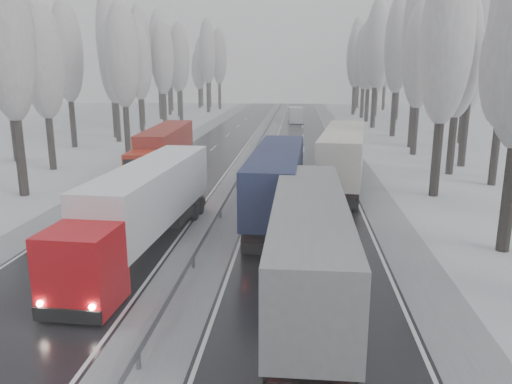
# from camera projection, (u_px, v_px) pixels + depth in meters

# --- Properties ---
(carriageway_right) EXTENTS (7.50, 200.00, 0.03)m
(carriageway_right) POSITION_uv_depth(u_px,v_px,m) (305.00, 184.00, 39.85)
(carriageway_right) COLOR black
(carriageway_right) RESTS_ON ground
(carriageway_left) EXTENTS (7.50, 200.00, 0.03)m
(carriageway_left) POSITION_uv_depth(u_px,v_px,m) (176.00, 181.00, 40.72)
(carriageway_left) COLOR black
(carriageway_left) RESTS_ON ground
(median_slush) EXTENTS (3.00, 200.00, 0.04)m
(median_slush) POSITION_uv_depth(u_px,v_px,m) (240.00, 183.00, 40.28)
(median_slush) COLOR #9C9FA3
(median_slush) RESTS_ON ground
(shoulder_right) EXTENTS (2.40, 200.00, 0.04)m
(shoulder_right) POSITION_uv_depth(u_px,v_px,m) (368.00, 185.00, 39.43)
(shoulder_right) COLOR #9C9FA3
(shoulder_right) RESTS_ON ground
(shoulder_left) EXTENTS (2.40, 200.00, 0.04)m
(shoulder_left) POSITION_uv_depth(u_px,v_px,m) (117.00, 180.00, 41.14)
(shoulder_left) COLOR #9C9FA3
(shoulder_left) RESTS_ON ground
(median_guardrail) EXTENTS (0.12, 200.00, 0.76)m
(median_guardrail) POSITION_uv_depth(u_px,v_px,m) (240.00, 176.00, 40.13)
(median_guardrail) COLOR slate
(median_guardrail) RESTS_ON ground
(tree_18) EXTENTS (3.60, 3.60, 16.58)m
(tree_18) POSITION_uv_depth(u_px,v_px,m) (446.00, 42.00, 33.67)
(tree_18) COLOR black
(tree_18) RESTS_ON ground
(tree_19) EXTENTS (3.60, 3.60, 14.57)m
(tree_19) POSITION_uv_depth(u_px,v_px,m) (505.00, 63.00, 37.39)
(tree_19) COLOR black
(tree_19) RESTS_ON ground
(tree_20) EXTENTS (3.60, 3.60, 15.71)m
(tree_20) POSITION_uv_depth(u_px,v_px,m) (460.00, 54.00, 41.39)
(tree_20) COLOR black
(tree_20) RESTS_ON ground
(tree_21) EXTENTS (3.60, 3.60, 18.62)m
(tree_21) POSITION_uv_depth(u_px,v_px,m) (474.00, 34.00, 44.64)
(tree_21) COLOR black
(tree_21) RESTS_ON ground
(tree_22) EXTENTS (3.60, 3.60, 15.86)m
(tree_22) POSITION_uv_depth(u_px,v_px,m) (420.00, 57.00, 51.54)
(tree_22) COLOR black
(tree_22) RESTS_ON ground
(tree_23) EXTENTS (3.60, 3.60, 13.55)m
(tree_23) POSITION_uv_depth(u_px,v_px,m) (469.00, 71.00, 55.24)
(tree_23) COLOR black
(tree_23) RESTS_ON ground
(tree_24) EXTENTS (3.60, 3.60, 20.49)m
(tree_24) POSITION_uv_depth(u_px,v_px,m) (419.00, 31.00, 56.02)
(tree_24) COLOR black
(tree_24) RESTS_ON ground
(tree_25) EXTENTS (3.60, 3.60, 19.44)m
(tree_25) POSITION_uv_depth(u_px,v_px,m) (470.00, 39.00, 59.47)
(tree_25) COLOR black
(tree_25) RESTS_ON ground
(tree_26) EXTENTS (3.60, 3.60, 18.78)m
(tree_26) POSITION_uv_depth(u_px,v_px,m) (398.00, 45.00, 66.22)
(tree_26) COLOR black
(tree_26) RESTS_ON ground
(tree_27) EXTENTS (3.60, 3.60, 17.62)m
(tree_27) POSITION_uv_depth(u_px,v_px,m) (444.00, 52.00, 69.67)
(tree_27) COLOR black
(tree_27) RESTS_ON ground
(tree_28) EXTENTS (3.60, 3.60, 19.62)m
(tree_28) POSITION_uv_depth(u_px,v_px,m) (377.00, 45.00, 76.54)
(tree_28) COLOR black
(tree_28) RESTS_ON ground
(tree_29) EXTENTS (3.60, 3.60, 18.11)m
(tree_29) POSITION_uv_depth(u_px,v_px,m) (419.00, 52.00, 80.02)
(tree_29) COLOR black
(tree_29) RESTS_ON ground
(tree_30) EXTENTS (3.60, 3.60, 17.86)m
(tree_30) POSITION_uv_depth(u_px,v_px,m) (369.00, 55.00, 86.22)
(tree_30) COLOR black
(tree_30) RESTS_ON ground
(tree_31) EXTENTS (3.60, 3.60, 18.58)m
(tree_31) POSITION_uv_depth(u_px,v_px,m) (400.00, 53.00, 89.49)
(tree_31) COLOR black
(tree_31) RESTS_ON ground
(tree_32) EXTENTS (3.60, 3.60, 17.33)m
(tree_32) POSITION_uv_depth(u_px,v_px,m) (364.00, 58.00, 93.57)
(tree_32) COLOR black
(tree_32) RESTS_ON ground
(tree_33) EXTENTS (3.60, 3.60, 14.33)m
(tree_33) POSITION_uv_depth(u_px,v_px,m) (377.00, 68.00, 97.63)
(tree_33) COLOR black
(tree_33) RESTS_ON ground
(tree_34) EXTENTS (3.60, 3.60, 17.63)m
(tree_34) POSITION_uv_depth(u_px,v_px,m) (355.00, 58.00, 100.47)
(tree_34) COLOR black
(tree_34) RESTS_ON ground
(tree_35) EXTENTS (3.60, 3.60, 18.25)m
(tree_35) POSITION_uv_depth(u_px,v_px,m) (398.00, 56.00, 103.48)
(tree_35) COLOR black
(tree_35) RESTS_ON ground
(tree_36) EXTENTS (3.60, 3.60, 20.23)m
(tree_36) POSITION_uv_depth(u_px,v_px,m) (357.00, 51.00, 109.50)
(tree_36) COLOR black
(tree_36) RESTS_ON ground
(tree_37) EXTENTS (3.60, 3.60, 16.37)m
(tree_37) POSITION_uv_depth(u_px,v_px,m) (386.00, 63.00, 113.37)
(tree_37) COLOR black
(tree_37) RESTS_ON ground
(tree_38) EXTENTS (3.60, 3.60, 17.97)m
(tree_38) POSITION_uv_depth(u_px,v_px,m) (359.00, 59.00, 119.93)
(tree_38) COLOR black
(tree_38) RESTS_ON ground
(tree_39) EXTENTS (3.60, 3.60, 16.19)m
(tree_39) POSITION_uv_depth(u_px,v_px,m) (368.00, 64.00, 123.83)
(tree_39) COLOR black
(tree_39) RESTS_ON ground
(tree_58) EXTENTS (3.60, 3.60, 17.21)m
(tree_58) POSITION_uv_depth(u_px,v_px,m) (7.00, 36.00, 33.67)
(tree_58) COLOR black
(tree_58) RESTS_ON ground
(tree_60) EXTENTS (3.60, 3.60, 14.84)m
(tree_60) POSITION_uv_depth(u_px,v_px,m) (43.00, 62.00, 43.57)
(tree_60) COLOR black
(tree_60) RESTS_ON ground
(tree_61) EXTENTS (3.60, 3.60, 13.95)m
(tree_61) POSITION_uv_depth(u_px,v_px,m) (7.00, 69.00, 48.06)
(tree_61) COLOR black
(tree_61) RESTS_ON ground
(tree_62) EXTENTS (3.60, 3.60, 16.04)m
(tree_62) POSITION_uv_depth(u_px,v_px,m) (122.00, 56.00, 52.29)
(tree_62) COLOR black
(tree_62) RESTS_ON ground
(tree_63) EXTENTS (3.60, 3.60, 16.88)m
(tree_63) POSITION_uv_depth(u_px,v_px,m) (67.00, 52.00, 56.70)
(tree_63) COLOR black
(tree_63) RESTS_ON ground
(tree_64) EXTENTS (3.60, 3.60, 15.42)m
(tree_64) POSITION_uv_depth(u_px,v_px,m) (114.00, 61.00, 61.45)
(tree_64) COLOR black
(tree_64) RESTS_ON ground
(tree_65) EXTENTS (3.60, 3.60, 19.48)m
(tree_65) POSITION_uv_depth(u_px,v_px,m) (110.00, 41.00, 64.86)
(tree_65) COLOR black
(tree_65) RESTS_ON ground
(tree_66) EXTENTS (3.60, 3.60, 15.23)m
(tree_66) POSITION_uv_depth(u_px,v_px,m) (139.00, 63.00, 70.79)
(tree_66) COLOR black
(tree_66) RESTS_ON ground
(tree_67) EXTENTS (3.60, 3.60, 17.09)m
(tree_67) POSITION_uv_depth(u_px,v_px,m) (138.00, 56.00, 74.50)
(tree_67) COLOR black
(tree_67) RESTS_ON ground
(tree_68) EXTENTS (3.60, 3.60, 16.65)m
(tree_68) POSITION_uv_depth(u_px,v_px,m) (162.00, 58.00, 76.99)
(tree_68) COLOR black
(tree_68) RESTS_ON ground
(tree_69) EXTENTS (3.60, 3.60, 19.35)m
(tree_69) POSITION_uv_depth(u_px,v_px,m) (139.00, 48.00, 80.86)
(tree_69) COLOR black
(tree_69) RESTS_ON ground
(tree_70) EXTENTS (3.60, 3.60, 17.09)m
(tree_70) POSITION_uv_depth(u_px,v_px,m) (179.00, 58.00, 86.66)
(tree_70) COLOR black
(tree_70) RESTS_ON ground
(tree_71) EXTENTS (3.60, 3.60, 19.61)m
(tree_71) POSITION_uv_depth(u_px,v_px,m) (158.00, 49.00, 90.55)
(tree_71) COLOR black
(tree_71) RESTS_ON ground
(tree_72) EXTENTS (3.60, 3.60, 15.11)m
(tree_72) POSITION_uv_depth(u_px,v_px,m) (178.00, 66.00, 96.22)
(tree_72) COLOR black
(tree_72) RESTS_ON ground
(tree_73) EXTENTS (3.60, 3.60, 17.22)m
(tree_73) POSITION_uv_depth(u_px,v_px,m) (168.00, 59.00, 100.02)
(tree_73) COLOR black
(tree_73) RESTS_ON ground
(tree_74) EXTENTS (3.60, 3.60, 19.68)m
(tree_74) POSITION_uv_depth(u_px,v_px,m) (207.00, 52.00, 105.66)
(tree_74) COLOR black
(tree_74) RESTS_ON ground
(tree_75) EXTENTS (3.60, 3.60, 18.60)m
(tree_75) POSITION_uv_depth(u_px,v_px,m) (170.00, 56.00, 110.46)
(tree_75) COLOR black
(tree_75) RESTS_ON ground
(tree_76) EXTENTS (3.60, 3.60, 18.55)m
(tree_76) POSITION_uv_depth(u_px,v_px,m) (219.00, 57.00, 114.83)
(tree_76) COLOR black
(tree_76) RESTS_ON ground
(tree_77) EXTENTS (3.60, 3.60, 14.32)m
(tree_77) POSITION_uv_depth(u_px,v_px,m) (199.00, 69.00, 119.81)
(tree_77) COLOR black
(tree_77) RESTS_ON ground
(tree_78) EXTENTS (3.60, 3.60, 19.55)m
(tree_78) POSITION_uv_depth(u_px,v_px,m) (209.00, 55.00, 121.36)
(tree_78) COLOR black
(tree_78) RESTS_ON ground
(tree_79) EXTENTS (3.60, 3.60, 17.07)m
(tree_79) POSITION_uv_depth(u_px,v_px,m) (201.00, 62.00, 125.83)
(tree_79) COLOR black
(tree_79) RESTS_ON ground
(truck_grey_tarp) EXTENTS (2.69, 16.59, 4.25)m
(truck_grey_tarp) POSITION_uv_depth(u_px,v_px,m) (309.00, 235.00, 19.71)
(truck_grey_tarp) COLOR #46454A
(truck_grey_tarp) RESTS_ON ground
(truck_blue_box) EXTENTS (3.16, 16.85, 4.30)m
(truck_blue_box) POSITION_uv_depth(u_px,v_px,m) (278.00, 176.00, 30.59)
(truck_blue_box) COLOR #1F254F
(truck_blue_box) RESTS_ON ground
(truck_cream_box) EXTENTS (5.09, 17.88, 4.55)m
(truck_cream_box) POSITION_uv_depth(u_px,v_px,m) (344.00, 153.00, 38.40)
(truck_cream_box) COLOR #BCB8A7
(truck_cream_box) RESTS_ON ground
(box_truck_distant) EXTENTS (2.70, 7.41, 2.72)m
(box_truck_distant) POSITION_uv_depth(u_px,v_px,m) (295.00, 115.00, 86.64)
(box_truck_distant) COLOR silver
(box_truck_distant) RESTS_ON ground
(truck_red_white) EXTENTS (3.42, 16.40, 4.18)m
(truck_red_white) POSITION_uv_depth(u_px,v_px,m) (145.00, 203.00, 24.76)
(truck_red_white) COLOR #B30910
(truck_red_white) RESTS_ON ground
(truck_red_red) EXTENTS (3.28, 15.89, 4.05)m
(truck_red_red) POSITION_uv_depth(u_px,v_px,m) (164.00, 149.00, 42.51)
(truck_red_red) COLOR #A31C09
(truck_red_red) RESTS_ON ground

